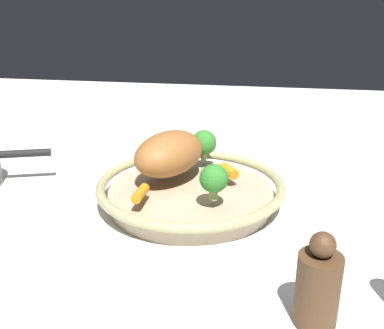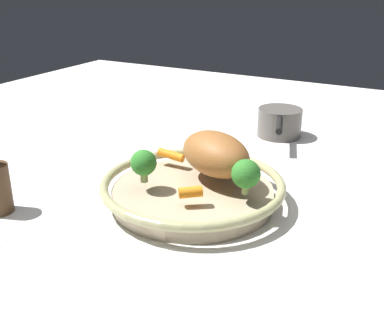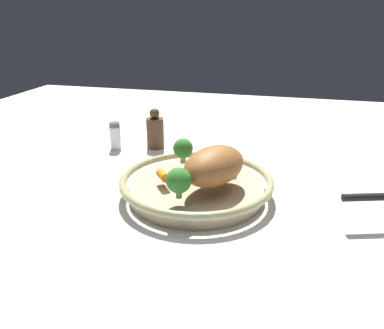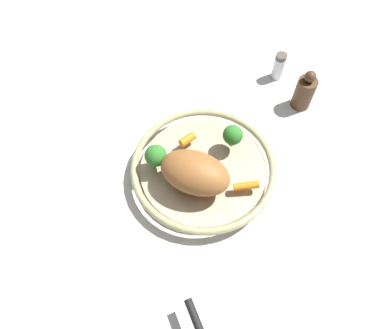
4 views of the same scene
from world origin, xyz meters
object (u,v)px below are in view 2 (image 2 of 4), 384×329
Objects in this scene: roast_chicken_piece at (215,154)px; baby_carrot_near_rim at (191,192)px; baby_carrot_left at (171,155)px; saucepan at (280,122)px; serving_bowl at (193,190)px; broccoli_floret_small at (246,174)px; broccoli_floret_large at (144,163)px.

roast_chicken_piece is 0.12m from baby_carrot_near_rim.
baby_carrot_left and baby_carrot_near_rim have the same top height.
roast_chicken_piece is at bearing -85.83° from baby_carrot_near_rim.
saucepan is (-0.10, -0.39, -0.02)m from baby_carrot_left.
serving_bowl is at bearing -64.13° from baby_carrot_near_rim.
saucepan is at bearing -87.83° from baby_carrot_near_rim.
baby_carrot_left is 0.90× the size of broccoli_floret_small.
serving_bowl is 5.51× the size of broccoli_floret_small.
roast_chicken_piece is 2.58× the size of broccoli_floret_large.
broccoli_floret_small reaches higher than saucepan.
baby_carrot_near_rim is 0.11m from broccoli_floret_large.
saucepan is (-0.01, -0.46, 0.01)m from serving_bowl.
broccoli_floret_small is (-0.20, 0.08, 0.03)m from baby_carrot_left.
broccoli_floret_large reaches higher than baby_carrot_near_rim.
roast_chicken_piece is 0.14m from broccoli_floret_large.
broccoli_floret_small reaches higher than serving_bowl.
broccoli_floret_small is at bearing 175.28° from serving_bowl.
broccoli_floret_large is at bearing 34.87° from serving_bowl.
broccoli_floret_large reaches higher than baby_carrot_left.
broccoli_floret_large is (0.19, 0.04, -0.00)m from broccoli_floret_small.
serving_bowl is 0.08m from roast_chicken_piece.
baby_carrot_left is 0.13m from broccoli_floret_large.
baby_carrot_left is at bearing -21.77° from broccoli_floret_small.
roast_chicken_piece reaches higher than baby_carrot_left.
saucepan is (0.01, -0.42, -0.05)m from roast_chicken_piece.
saucepan is at bearing -99.78° from broccoli_floret_large.
baby_carrot_near_rim is 0.10m from broccoli_floret_small.
saucepan reaches higher than serving_bowl.
roast_chicken_piece is 0.42m from saucepan.
baby_carrot_left is at bearing 75.04° from saucepan.
roast_chicken_piece is at bearing -118.74° from serving_bowl.
broccoli_floret_small reaches higher than baby_carrot_left.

